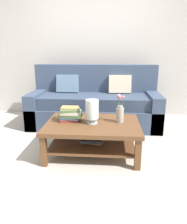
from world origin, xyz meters
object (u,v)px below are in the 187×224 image
Objects in this scene: glass_hurricane_vase at (92,110)px; couch at (94,105)px; book_stack_main at (70,114)px; coffee_table at (93,131)px; flower_pitcher at (120,112)px.

couch is at bearing 92.62° from glass_hurricane_vase.
book_stack_main is at bearing 164.53° from glass_hurricane_vase.
couch reaches higher than book_stack_main.
glass_hurricane_vase reaches higher than book_stack_main.
book_stack_main is (-0.24, -1.11, 0.15)m from couch.
coffee_table is 0.37m from book_stack_main.
glass_hurricane_vase is (0.29, -0.08, 0.08)m from book_stack_main.
coffee_table is 0.43m from flower_pitcher.
coffee_table is 3.86× the size of book_stack_main.
flower_pitcher is (0.35, 0.07, -0.04)m from glass_hurricane_vase.
couch is 1.21m from flower_pitcher.
book_stack_main is at bearing 178.63° from flower_pitcher.
book_stack_main is 0.31m from glass_hurricane_vase.
couch reaches higher than glass_hurricane_vase.
couch is 6.20× the size of flower_pitcher.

